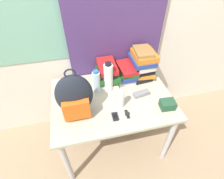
{
  "coord_description": "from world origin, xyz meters",
  "views": [
    {
      "loc": [
        -0.25,
        -0.69,
        1.83
      ],
      "look_at": [
        0.0,
        0.38,
        0.8
      ],
      "focal_mm": 28.0,
      "sensor_mm": 36.0,
      "label": 1
    }
  ],
  "objects_px": {
    "book_stack_right": "(142,64)",
    "wristwatch": "(127,114)",
    "backpack": "(75,96)",
    "book_stack_center": "(127,72)",
    "camera_pouch": "(168,104)",
    "sunscreen_bottle": "(121,99)",
    "sunglasses_case": "(141,94)",
    "sports_bottle": "(108,77)",
    "cell_phone": "(115,117)",
    "book_stack_left": "(107,73)",
    "water_bottle": "(97,81)"
  },
  "relations": [
    {
      "from": "book_stack_left",
      "to": "book_stack_right",
      "type": "distance_m",
      "value": 0.36
    },
    {
      "from": "sunscreen_bottle",
      "to": "sunglasses_case",
      "type": "xyz_separation_m",
      "value": [
        0.22,
        0.08,
        -0.07
      ]
    },
    {
      "from": "wristwatch",
      "to": "water_bottle",
      "type": "bearing_deg",
      "value": 119.2
    },
    {
      "from": "cell_phone",
      "to": "camera_pouch",
      "type": "relative_size",
      "value": 0.64
    },
    {
      "from": "book_stack_left",
      "to": "water_bottle",
      "type": "relative_size",
      "value": 1.24
    },
    {
      "from": "book_stack_right",
      "to": "wristwatch",
      "type": "height_order",
      "value": "book_stack_right"
    },
    {
      "from": "sports_bottle",
      "to": "wristwatch",
      "type": "height_order",
      "value": "sports_bottle"
    },
    {
      "from": "water_bottle",
      "to": "wristwatch",
      "type": "height_order",
      "value": "water_bottle"
    },
    {
      "from": "backpack",
      "to": "cell_phone",
      "type": "xyz_separation_m",
      "value": [
        0.29,
        -0.13,
        -0.18
      ]
    },
    {
      "from": "wristwatch",
      "to": "backpack",
      "type": "bearing_deg",
      "value": 163.2
    },
    {
      "from": "wristwatch",
      "to": "camera_pouch",
      "type": "bearing_deg",
      "value": -0.82
    },
    {
      "from": "book_stack_left",
      "to": "sunscreen_bottle",
      "type": "distance_m",
      "value": 0.35
    },
    {
      "from": "backpack",
      "to": "book_stack_center",
      "type": "height_order",
      "value": "backpack"
    },
    {
      "from": "sunglasses_case",
      "to": "book_stack_left",
      "type": "bearing_deg",
      "value": 134.74
    },
    {
      "from": "camera_pouch",
      "to": "wristwatch",
      "type": "distance_m",
      "value": 0.35
    },
    {
      "from": "backpack",
      "to": "book_stack_left",
      "type": "relative_size",
      "value": 1.54
    },
    {
      "from": "cell_phone",
      "to": "book_stack_center",
      "type": "bearing_deg",
      "value": 62.87
    },
    {
      "from": "backpack",
      "to": "wristwatch",
      "type": "xyz_separation_m",
      "value": [
        0.39,
        -0.12,
        -0.18
      ]
    },
    {
      "from": "book_stack_right",
      "to": "book_stack_left",
      "type": "bearing_deg",
      "value": -179.73
    },
    {
      "from": "book_stack_right",
      "to": "camera_pouch",
      "type": "relative_size",
      "value": 2.41
    },
    {
      "from": "book_stack_left",
      "to": "sunglasses_case",
      "type": "distance_m",
      "value": 0.38
    },
    {
      "from": "book_stack_right",
      "to": "cell_phone",
      "type": "distance_m",
      "value": 0.61
    },
    {
      "from": "book_stack_left",
      "to": "book_stack_right",
      "type": "relative_size",
      "value": 0.93
    },
    {
      "from": "sports_bottle",
      "to": "sunglasses_case",
      "type": "distance_m",
      "value": 0.34
    },
    {
      "from": "book_stack_right",
      "to": "backpack",
      "type": "bearing_deg",
      "value": -153.82
    },
    {
      "from": "book_stack_right",
      "to": "water_bottle",
      "type": "height_order",
      "value": "book_stack_right"
    },
    {
      "from": "book_stack_left",
      "to": "water_bottle",
      "type": "distance_m",
      "value": 0.16
    },
    {
      "from": "book_stack_center",
      "to": "camera_pouch",
      "type": "height_order",
      "value": "book_stack_center"
    },
    {
      "from": "book_stack_center",
      "to": "sports_bottle",
      "type": "height_order",
      "value": "sports_bottle"
    },
    {
      "from": "book_stack_center",
      "to": "sports_bottle",
      "type": "distance_m",
      "value": 0.25
    },
    {
      "from": "backpack",
      "to": "camera_pouch",
      "type": "distance_m",
      "value": 0.77
    },
    {
      "from": "book_stack_left",
      "to": "wristwatch",
      "type": "xyz_separation_m",
      "value": [
        0.07,
        -0.45,
        -0.09
      ]
    },
    {
      "from": "water_bottle",
      "to": "cell_phone",
      "type": "xyz_separation_m",
      "value": [
        0.09,
        -0.35,
        -0.1
      ]
    },
    {
      "from": "book_stack_right",
      "to": "water_bottle",
      "type": "bearing_deg",
      "value": -167.1
    },
    {
      "from": "backpack",
      "to": "book_stack_right",
      "type": "xyz_separation_m",
      "value": [
        0.67,
        0.33,
        -0.03
      ]
    },
    {
      "from": "backpack",
      "to": "water_bottle",
      "type": "height_order",
      "value": "backpack"
    },
    {
      "from": "water_bottle",
      "to": "wristwatch",
      "type": "distance_m",
      "value": 0.41
    },
    {
      "from": "water_bottle",
      "to": "sunglasses_case",
      "type": "bearing_deg",
      "value": -22.5
    },
    {
      "from": "book_stack_center",
      "to": "cell_phone",
      "type": "xyz_separation_m",
      "value": [
        -0.23,
        -0.46,
        -0.06
      ]
    },
    {
      "from": "sports_bottle",
      "to": "camera_pouch",
      "type": "height_order",
      "value": "sports_bottle"
    },
    {
      "from": "sunscreen_bottle",
      "to": "water_bottle",
      "type": "bearing_deg",
      "value": 124.39
    },
    {
      "from": "camera_pouch",
      "to": "sunscreen_bottle",
      "type": "bearing_deg",
      "value": 164.22
    },
    {
      "from": "backpack",
      "to": "wristwatch",
      "type": "relative_size",
      "value": 4.79
    },
    {
      "from": "water_bottle",
      "to": "sports_bottle",
      "type": "height_order",
      "value": "sports_bottle"
    },
    {
      "from": "backpack",
      "to": "sports_bottle",
      "type": "distance_m",
      "value": 0.38
    },
    {
      "from": "sports_bottle",
      "to": "wristwatch",
      "type": "relative_size",
      "value": 3.27
    },
    {
      "from": "book_stack_right",
      "to": "cell_phone",
      "type": "relative_size",
      "value": 3.74
    },
    {
      "from": "sunscreen_bottle",
      "to": "camera_pouch",
      "type": "relative_size",
      "value": 1.42
    },
    {
      "from": "sunscreen_bottle",
      "to": "wristwatch",
      "type": "xyz_separation_m",
      "value": [
        0.03,
        -0.1,
        -0.08
      ]
    },
    {
      "from": "book_stack_left",
      "to": "camera_pouch",
      "type": "relative_size",
      "value": 2.23
    }
  ]
}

